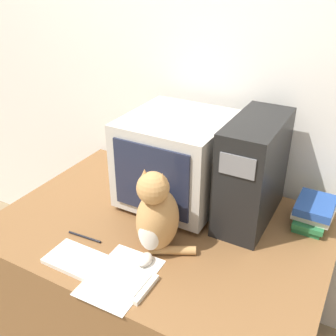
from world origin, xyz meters
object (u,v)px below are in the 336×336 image
at_px(book_stack, 313,212).
at_px(pen, 85,237).
at_px(cat, 157,216).
at_px(crt_monitor, 176,160).
at_px(computer_tower, 253,171).
at_px(keyboard, 98,269).

distance_m(book_stack, pen, 0.96).
bearing_deg(cat, crt_monitor, 101.52).
xyz_separation_m(computer_tower, cat, (-0.24, -0.38, -0.08)).
bearing_deg(cat, book_stack, 38.11).
relative_size(crt_monitor, keyboard, 1.05).
xyz_separation_m(crt_monitor, keyboard, (-0.02, -0.56, -0.20)).
xyz_separation_m(cat, book_stack, (0.50, 0.45, -0.09)).
bearing_deg(pen, computer_tower, 41.26).
relative_size(cat, book_stack, 1.64).
relative_size(crt_monitor, computer_tower, 0.99).
height_order(keyboard, pen, keyboard).
bearing_deg(crt_monitor, cat, -74.12).
distance_m(cat, book_stack, 0.68).
height_order(crt_monitor, keyboard, crt_monitor).
xyz_separation_m(keyboard, book_stack, (0.62, 0.67, 0.05)).
distance_m(keyboard, cat, 0.28).
bearing_deg(book_stack, keyboard, -132.70).
bearing_deg(computer_tower, keyboard, -121.56).
bearing_deg(crt_monitor, computer_tower, 5.76).
bearing_deg(computer_tower, pen, -138.74).
bearing_deg(keyboard, computer_tower, 58.44).
bearing_deg(keyboard, crt_monitor, 87.56).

